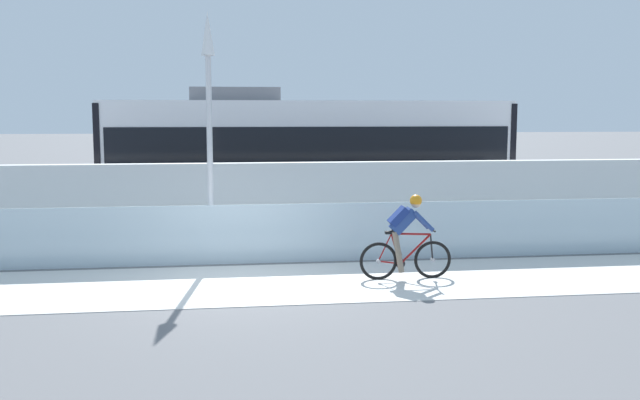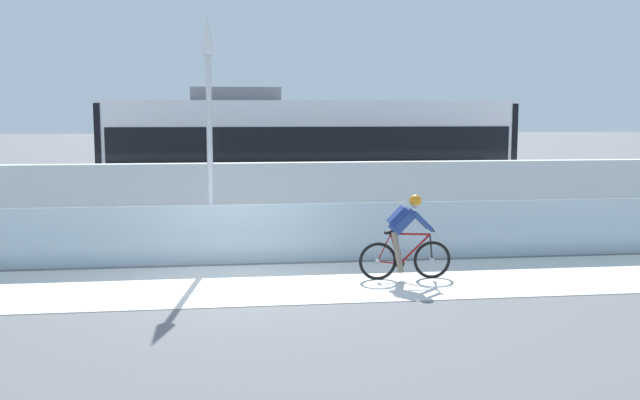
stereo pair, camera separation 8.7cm
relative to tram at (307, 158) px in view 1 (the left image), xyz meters
The scene contains 9 objects.
ground_plane 7.41m from the tram, 106.91° to the right, with size 200.00×200.00×0.00m, color slate.
bike_path_deck 7.40m from the tram, 106.91° to the right, with size 32.00×3.20×0.01m, color silver.
glass_parapet 5.56m from the tram, 112.61° to the right, with size 32.00×0.05×1.24m, color silver.
concrete_barrier_wall 3.92m from the tram, 123.05° to the right, with size 32.00×0.36×1.98m, color silver.
tram_rail_near 2.90m from the tram, 160.99° to the right, with size 32.00×0.08×0.01m, color #595654.
tram_rail_far 2.90m from the tram, 160.99° to the left, with size 32.00×0.08×0.01m, color #595654.
tram is the anchor object (origin of this frame).
cyclist_on_bike 7.02m from the tram, 81.22° to the right, with size 1.77×0.58×1.61m.
lamp_post_antenna 5.54m from the tram, 118.83° to the right, with size 0.28×0.28×5.20m.
Camera 1 is at (-0.26, -13.05, 3.13)m, focal length 40.56 mm.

